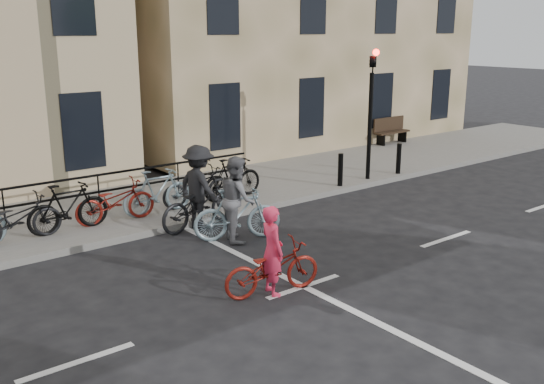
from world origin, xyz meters
TOP-DOWN VIEW (x-y plane):
  - ground at (0.00, 0.00)m, footprint 120.00×120.00m
  - traffic_light at (6.20, 4.34)m, footprint 0.18×0.30m
  - bollard_east at (5.00, 4.25)m, footprint 0.14×0.14m
  - bollard_west at (7.40, 4.25)m, footprint 0.14×0.14m
  - bench at (11.00, 7.73)m, footprint 1.60×0.41m
  - parked_bikes at (-2.82, 5.04)m, footprint 11.45×1.23m
  - cyclist_pink at (-0.59, 0.13)m, footprint 1.81×0.93m
  - cyclist_grey at (0.50, 2.71)m, footprint 1.91×1.21m
  - cyclist_dark at (0.31, 3.90)m, footprint 2.19×1.30m

SIDE VIEW (x-z plane):
  - ground at x=0.00m, z-range 0.00..0.00m
  - cyclist_pink at x=-0.59m, z-range -0.24..1.30m
  - bollard_east at x=5.00m, z-range 0.15..1.05m
  - bollard_west at x=7.40m, z-range 0.15..1.05m
  - parked_bikes at x=-2.82m, z-range 0.12..1.17m
  - bench at x=11.00m, z-range 0.19..1.16m
  - cyclist_grey at x=0.50m, z-range -0.17..1.62m
  - cyclist_dark at x=0.31m, z-range -0.20..1.67m
  - traffic_light at x=6.20m, z-range 0.50..4.40m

